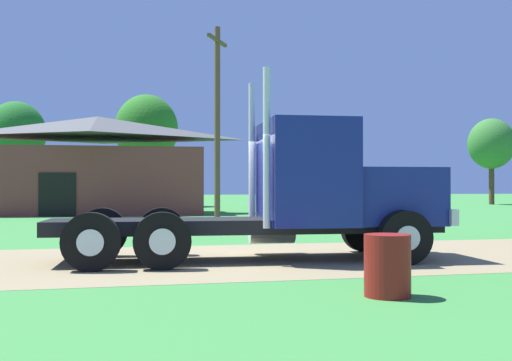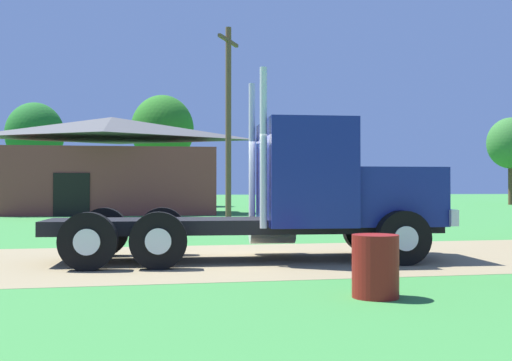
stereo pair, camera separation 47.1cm
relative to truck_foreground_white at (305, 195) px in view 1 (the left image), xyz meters
The scene contains 9 objects.
ground_plane 1.45m from the truck_foreground_white, 151.16° to the left, with size 200.00×200.00×0.00m, color #39833A.
dirt_track 1.45m from the truck_foreground_white, 151.16° to the left, with size 120.00×6.06×0.01m, color #8D7D59.
truck_foreground_white is the anchor object (origin of this frame).
steel_barrel 4.51m from the truck_foreground_white, 92.87° to the right, with size 0.64×0.64×0.85m, color maroon.
shed_building 23.38m from the truck_foreground_white, 101.96° to the left, with size 12.19×7.00×5.40m.
utility_pole_far 15.14m from the truck_foreground_white, 87.80° to the left, with size 1.21×1.98×8.64m.
tree_mid 41.01m from the truck_foreground_white, 106.41° to the left, with size 4.58×4.58×8.24m.
tree_right 35.56m from the truck_foreground_white, 92.53° to the left, with size 4.81×4.81×8.54m.
tree_far_right 43.26m from the truck_foreground_white, 51.18° to the left, with size 3.86×3.86×7.25m.
Camera 1 is at (-3.33, -12.46, 1.51)m, focal length 42.98 mm.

